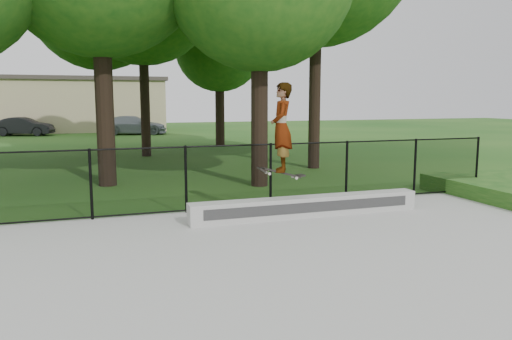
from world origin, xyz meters
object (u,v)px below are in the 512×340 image
object	(u,v)px
grind_ledge	(307,206)
car_b	(24,126)
car_c	(134,125)
skater_airborne	(282,129)

from	to	relation	value
grind_ledge	car_b	xyz separation A→B (m)	(-8.63, 28.96, 0.37)
grind_ledge	car_b	bearing A→B (deg)	106.60
car_b	car_c	size ratio (longest dim) A/B	0.83
grind_ledge	car_c	world-z (taller)	car_c
car_c	grind_ledge	bearing A→B (deg)	-167.56
grind_ledge	car_c	bearing A→B (deg)	92.42
skater_airborne	car_c	bearing A→B (deg)	91.11
car_b	car_c	distance (m)	7.56
car_b	skater_airborne	xyz separation A→B (m)	(7.99, -29.01, 1.31)
grind_ledge	skater_airborne	distance (m)	1.80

